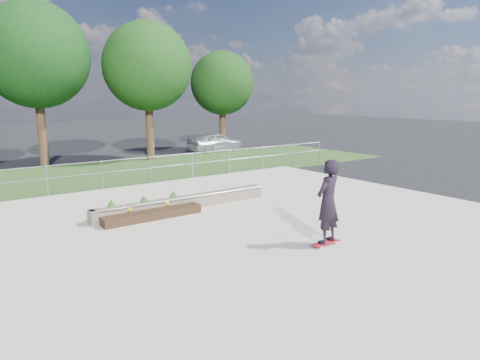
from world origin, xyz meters
name	(u,v)px	position (x,y,z in m)	size (l,w,h in m)	color
ground	(266,228)	(0.00, 0.00, 0.00)	(120.00, 120.00, 0.00)	black
grass_verge	(120,172)	(0.00, 11.00, 0.01)	(30.00, 8.00, 0.02)	#29481D
concrete_slab	(266,227)	(0.00, 0.00, 0.03)	(15.00, 15.00, 0.06)	#B0A99C
fence	(150,166)	(0.00, 7.50, 0.77)	(20.06, 0.06, 1.20)	#96989E
tree_mid_left	(35,55)	(-2.50, 15.00, 5.61)	(5.25, 5.25, 8.25)	#382316
tree_mid_right	(147,67)	(3.00, 14.00, 5.23)	(4.90, 4.90, 7.70)	#372316
tree_far_right	(222,83)	(9.00, 15.50, 4.48)	(4.20, 4.20, 6.60)	#362115
grind_ledge	(185,203)	(-0.92, 2.96, 0.26)	(6.00, 0.44, 0.43)	brown
planter_bed	(147,210)	(-2.22, 2.92, 0.24)	(3.00, 1.20, 0.61)	black
skateboarder	(328,202)	(0.15, -2.07, 1.14)	(0.82, 0.63, 2.08)	silver
parked_car	(215,142)	(8.20, 15.20, 0.65)	(1.53, 3.79, 1.29)	#B4BABE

